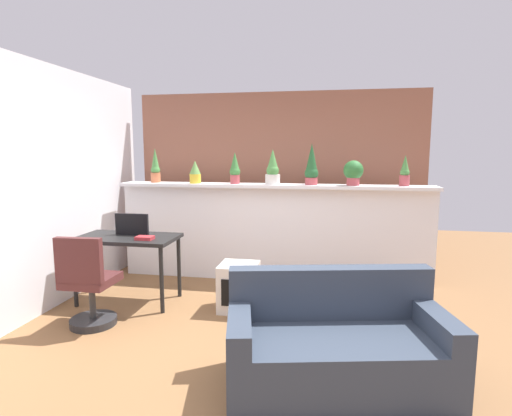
{
  "coord_description": "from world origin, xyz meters",
  "views": [
    {
      "loc": [
        0.71,
        -3.14,
        1.68
      ],
      "look_at": [
        -0.02,
        0.95,
        1.1
      ],
      "focal_mm": 28.45,
      "sensor_mm": 36.0,
      "label": 1
    }
  ],
  "objects": [
    {
      "name": "book_on_desk",
      "position": [
        -1.21,
        0.82,
        0.77
      ],
      "size": [
        0.18,
        0.12,
        0.04
      ],
      "primitive_type": "cube",
      "color": "#B22D33",
      "rests_on": "desk"
    },
    {
      "name": "potted_plant_0",
      "position": [
        -1.58,
        1.98,
        1.47
      ],
      "size": [
        0.13,
        0.13,
        0.46
      ],
      "color": "#C66B42",
      "rests_on": "plant_shelf"
    },
    {
      "name": "ground_plane",
      "position": [
        0.0,
        0.0,
        0.0
      ],
      "size": [
        12.0,
        12.0,
        0.0
      ],
      "primitive_type": "plane",
      "color": "brown"
    },
    {
      "name": "side_wall_left",
      "position": [
        -2.26,
        0.4,
        1.3
      ],
      "size": [
        0.12,
        4.4,
        2.6
      ],
      "primitive_type": "cube",
      "color": "white",
      "rests_on": "ground"
    },
    {
      "name": "plant_shelf",
      "position": [
        0.0,
        1.96,
        1.25
      ],
      "size": [
        4.02,
        0.35,
        0.04
      ],
      "primitive_type": "cube",
      "color": "white",
      "rests_on": "divider_wall"
    },
    {
      "name": "brick_wall_behind",
      "position": [
        0.0,
        2.6,
        1.25
      ],
      "size": [
        4.02,
        0.1,
        2.5
      ],
      "primitive_type": "cube",
      "color": "#935B47",
      "rests_on": "ground"
    },
    {
      "name": "office_chair",
      "position": [
        -1.52,
        0.24,
        0.39
      ],
      "size": [
        0.45,
        0.46,
        0.91
      ],
      "color": "#262628",
      "rests_on": "ground"
    },
    {
      "name": "potted_plant_4",
      "position": [
        0.5,
        1.96,
        1.5
      ],
      "size": [
        0.17,
        0.17,
        0.51
      ],
      "color": "#B7474C",
      "rests_on": "plant_shelf"
    },
    {
      "name": "desk",
      "position": [
        -1.48,
        0.95,
        0.67
      ],
      "size": [
        1.1,
        0.6,
        0.75
      ],
      "color": "black",
      "rests_on": "ground"
    },
    {
      "name": "divider_wall",
      "position": [
        0.0,
        2.0,
        0.62
      ],
      "size": [
        4.02,
        0.16,
        1.23
      ],
      "primitive_type": "cube",
      "color": "white",
      "rests_on": "ground"
    },
    {
      "name": "potted_plant_5",
      "position": [
        1.0,
        1.96,
        1.44
      ],
      "size": [
        0.24,
        0.24,
        0.31
      ],
      "color": "#B7474C",
      "rests_on": "plant_shelf"
    },
    {
      "name": "side_cube_shelf",
      "position": [
        -0.21,
        0.93,
        0.25
      ],
      "size": [
        0.4,
        0.41,
        0.5
      ],
      "color": "silver",
      "rests_on": "ground"
    },
    {
      "name": "potted_plant_1",
      "position": [
        -1.01,
        1.93,
        1.42
      ],
      "size": [
        0.15,
        0.15,
        0.29
      ],
      "color": "gold",
      "rests_on": "plant_shelf"
    },
    {
      "name": "potted_plant_2",
      "position": [
        -0.48,
        1.94,
        1.46
      ],
      "size": [
        0.14,
        0.14,
        0.4
      ],
      "color": "#B7474C",
      "rests_on": "plant_shelf"
    },
    {
      "name": "potted_plant_3",
      "position": [
        0.01,
        1.94,
        1.46
      ],
      "size": [
        0.19,
        0.19,
        0.44
      ],
      "color": "silver",
      "rests_on": "plant_shelf"
    },
    {
      "name": "potted_plant_6",
      "position": [
        1.61,
        1.98,
        1.44
      ],
      "size": [
        0.12,
        0.12,
        0.37
      ],
      "color": "#B7474C",
      "rests_on": "plant_shelf"
    },
    {
      "name": "tv_monitor",
      "position": [
        -1.46,
        1.03,
        0.87
      ],
      "size": [
        0.39,
        0.04,
        0.24
      ],
      "primitive_type": "cube",
      "color": "black",
      "rests_on": "desk"
    },
    {
      "name": "couch",
      "position": [
        0.79,
        -0.31,
        0.28
      ],
      "size": [
        1.68,
        1.07,
        0.8
      ],
      "color": "#333D4C",
      "rests_on": "ground"
    }
  ]
}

